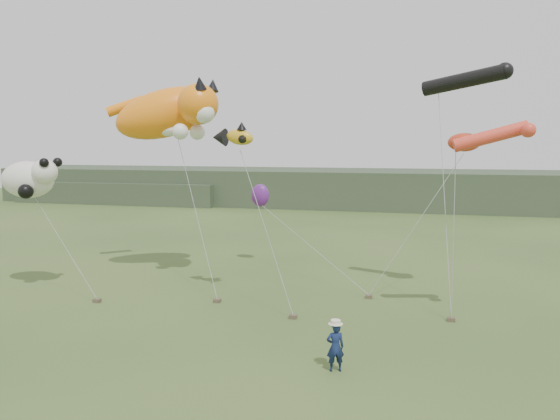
% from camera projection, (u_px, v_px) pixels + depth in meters
% --- Properties ---
extents(ground, '(120.00, 120.00, 0.00)m').
position_uv_depth(ground, '(280.00, 354.00, 18.17)').
color(ground, '#385123').
rests_on(ground, ground).
extents(headland, '(90.00, 13.00, 4.00)m').
position_uv_depth(headland, '(351.00, 189.00, 61.68)').
color(headland, '#2D3D28').
rests_on(headland, ground).
extents(festival_attendant, '(0.65, 0.54, 1.53)m').
position_uv_depth(festival_attendant, '(335.00, 347.00, 16.71)').
color(festival_attendant, '#131F47').
rests_on(festival_attendant, ground).
extents(sandbag_anchors, '(15.32, 3.90, 0.16)m').
position_uv_depth(sandbag_anchors, '(282.00, 306.00, 23.22)').
color(sandbag_anchors, brown).
rests_on(sandbag_anchors, ground).
extents(cat_kite, '(7.05, 4.39, 3.72)m').
position_uv_depth(cat_kite, '(173.00, 112.00, 27.43)').
color(cat_kite, orange).
rests_on(cat_kite, ground).
extents(fish_kite, '(2.02, 1.35, 1.05)m').
position_uv_depth(fish_kite, '(232.00, 137.00, 23.39)').
color(fish_kite, gold).
rests_on(fish_kite, ground).
extents(tube_kites, '(4.05, 5.03, 3.65)m').
position_uv_depth(tube_kites, '(478.00, 95.00, 22.21)').
color(tube_kites, black).
rests_on(tube_kites, ground).
extents(panda_kite, '(3.04, 1.97, 1.89)m').
position_uv_depth(panda_kite, '(30.00, 179.00, 25.28)').
color(panda_kite, white).
rests_on(panda_kite, ground).
extents(misc_kites, '(11.95, 5.21, 4.06)m').
position_uv_depth(misc_kites, '(347.00, 173.00, 27.77)').
color(misc_kites, red).
rests_on(misc_kites, ground).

